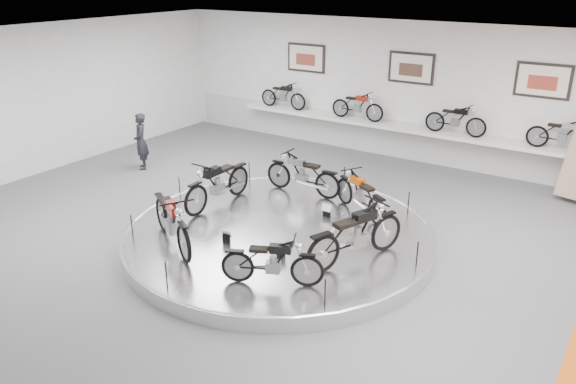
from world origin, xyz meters
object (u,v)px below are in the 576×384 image
Objects in this scene: bike_c at (218,183)px; bike_d at (172,220)px; shelf at (403,128)px; display_platform at (279,236)px; bike_e at (272,261)px; bike_a at (360,194)px; bike_b at (303,174)px; visitor at (141,141)px; bike_f at (356,234)px.

bike_d is (0.57, -2.03, 0.01)m from bike_c.
shelf is at bearing 163.22° from bike_c.
bike_e reaches higher than display_platform.
bike_c is at bearing 54.35° from bike_a.
visitor is at bearing 1.60° from bike_b.
bike_f reaches higher than bike_e.
shelf reaches higher than display_platform.
bike_c reaches higher than display_platform.
shelf is 6.50× the size of bike_b.
display_platform is at bearing 81.03° from bike_c.
display_platform is 2.03m from bike_a.
bike_c reaches higher than shelf.
bike_a is 0.87× the size of bike_c.
bike_a is 1.06× the size of bike_e.
visitor is at bearing -141.45° from shelf.
bike_a is 0.99× the size of visitor.
shelf is 5.89× the size of bike_d.
bike_f is at bearing -74.08° from shelf.
bike_c is at bearing -107.21° from shelf.
display_platform is 2.18m from bike_b.
bike_b is 1.05× the size of visitor.
bike_d is (-0.64, -3.70, 0.05)m from bike_b.
shelf is 8.33m from bike_e.
bike_a is 0.84× the size of bike_f.
bike_b is 0.92× the size of bike_c.
visitor reaches higher than bike_e.
bike_b is (-0.67, -4.43, -0.20)m from shelf.
bike_c is 1.23× the size of bike_e.
bike_d is at bearing 16.13° from bike_c.
bike_c reaches higher than bike_e.
shelf is at bearing 79.49° from visitor.
display_platform is at bearing 87.80° from bike_a.
bike_b is 1.13× the size of bike_e.
bike_e is at bearing 113.84° from bike_b.
bike_b is at bearing 109.55° from bike_d.
bike_f is (0.90, -1.97, 0.09)m from bike_a.
bike_d reaches higher than bike_c.
bike_e is 0.93× the size of visitor.
visitor is (-5.88, -4.68, -0.20)m from shelf.
bike_a is (1.03, -4.77, -0.23)m from shelf.
visitor reaches higher than bike_b.
bike_f reaches higher than display_platform.
bike_c is at bearing 170.60° from display_platform.
shelf is 6.38m from bike_c.
bike_a is 0.85× the size of bike_d.
bike_e is (1.79, -3.83, -0.06)m from bike_b.
bike_c is at bearing 21.54° from visitor.
visitor reaches higher than display_platform.
bike_e is (3.00, -2.16, -0.10)m from bike_c.
bike_a is at bearing 84.55° from bike_d.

